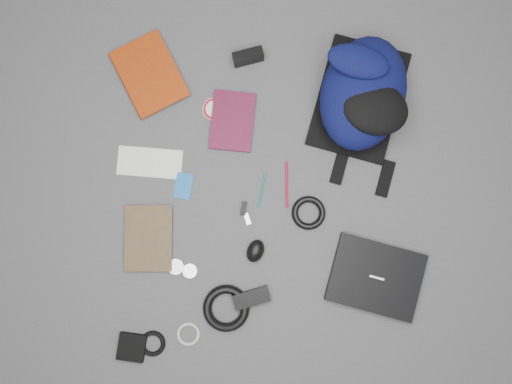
{
  "coord_description": "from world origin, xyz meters",
  "views": [
    {
      "loc": [
        -0.01,
        -0.1,
        1.75
      ],
      "look_at": [
        0.0,
        0.0,
        0.02
      ],
      "focal_mm": 35.0,
      "sensor_mm": 36.0,
      "label": 1
    }
  ],
  "objects_px": {
    "compact_camera": "(248,57)",
    "power_brick": "(251,298)",
    "pouch": "(132,347)",
    "textbook_red": "(124,87)",
    "backpack": "(363,93)",
    "laptop": "(376,277)",
    "comic_book": "(124,238)",
    "dvd_case": "(232,121)",
    "mouse": "(255,251)"
  },
  "relations": [
    {
      "from": "laptop",
      "to": "pouch",
      "type": "bearing_deg",
      "value": -148.98
    },
    {
      "from": "mouse",
      "to": "pouch",
      "type": "bearing_deg",
      "value": -120.5
    },
    {
      "from": "backpack",
      "to": "compact_camera",
      "type": "relative_size",
      "value": 4.13
    },
    {
      "from": "comic_book",
      "to": "dvd_case",
      "type": "height_order",
      "value": "comic_book"
    },
    {
      "from": "backpack",
      "to": "laptop",
      "type": "xyz_separation_m",
      "value": [
        0.02,
        -0.63,
        -0.08
      ]
    },
    {
      "from": "laptop",
      "to": "power_brick",
      "type": "xyz_separation_m",
      "value": [
        -0.43,
        -0.05,
        0.0
      ]
    },
    {
      "from": "compact_camera",
      "to": "pouch",
      "type": "height_order",
      "value": "compact_camera"
    },
    {
      "from": "compact_camera",
      "to": "power_brick",
      "type": "distance_m",
      "value": 0.84
    },
    {
      "from": "pouch",
      "to": "comic_book",
      "type": "bearing_deg",
      "value": 92.05
    },
    {
      "from": "textbook_red",
      "to": "backpack",
      "type": "bearing_deg",
      "value": -29.92
    },
    {
      "from": "laptop",
      "to": "dvd_case",
      "type": "distance_m",
      "value": 0.74
    },
    {
      "from": "mouse",
      "to": "comic_book",
      "type": "bearing_deg",
      "value": -163.72
    },
    {
      "from": "textbook_red",
      "to": "mouse",
      "type": "xyz_separation_m",
      "value": [
        0.43,
        -0.6,
        0.01
      ]
    },
    {
      "from": "comic_book",
      "to": "compact_camera",
      "type": "bearing_deg",
      "value": 55.95
    },
    {
      "from": "textbook_red",
      "to": "mouse",
      "type": "bearing_deg",
      "value": -78.16
    },
    {
      "from": "pouch",
      "to": "power_brick",
      "type": "bearing_deg",
      "value": 19.29
    },
    {
      "from": "backpack",
      "to": "textbook_red",
      "type": "xyz_separation_m",
      "value": [
        -0.83,
        0.08,
        -0.08
      ]
    },
    {
      "from": "comic_book",
      "to": "power_brick",
      "type": "distance_m",
      "value": 0.49
    },
    {
      "from": "comic_book",
      "to": "pouch",
      "type": "height_order",
      "value": "pouch"
    },
    {
      "from": "laptop",
      "to": "power_brick",
      "type": "distance_m",
      "value": 0.44
    },
    {
      "from": "mouse",
      "to": "dvd_case",
      "type": "bearing_deg",
      "value": 121.86
    },
    {
      "from": "laptop",
      "to": "mouse",
      "type": "bearing_deg",
      "value": -177.07
    },
    {
      "from": "laptop",
      "to": "mouse",
      "type": "xyz_separation_m",
      "value": [
        -0.41,
        0.11,
        0.01
      ]
    },
    {
      "from": "dvd_case",
      "to": "comic_book",
      "type": "bearing_deg",
      "value": -126.51
    },
    {
      "from": "comic_book",
      "to": "laptop",
      "type": "bearing_deg",
      "value": -8.7
    },
    {
      "from": "laptop",
      "to": "dvd_case",
      "type": "bearing_deg",
      "value": 147.49
    },
    {
      "from": "backpack",
      "to": "dvd_case",
      "type": "xyz_separation_m",
      "value": [
        -0.45,
        -0.05,
        -0.08
      ]
    },
    {
      "from": "laptop",
      "to": "compact_camera",
      "type": "relative_size",
      "value": 2.86
    },
    {
      "from": "comic_book",
      "to": "pouch",
      "type": "distance_m",
      "value": 0.37
    },
    {
      "from": "dvd_case",
      "to": "compact_camera",
      "type": "bearing_deg",
      "value": 81.96
    },
    {
      "from": "power_brick",
      "to": "pouch",
      "type": "bearing_deg",
      "value": -173.94
    },
    {
      "from": "laptop",
      "to": "textbook_red",
      "type": "distance_m",
      "value": 1.11
    },
    {
      "from": "comic_book",
      "to": "pouch",
      "type": "bearing_deg",
      "value": -85.02
    },
    {
      "from": "textbook_red",
      "to": "mouse",
      "type": "distance_m",
      "value": 0.74
    },
    {
      "from": "laptop",
      "to": "power_brick",
      "type": "relative_size",
      "value": 2.44
    },
    {
      "from": "dvd_case",
      "to": "compact_camera",
      "type": "height_order",
      "value": "compact_camera"
    },
    {
      "from": "comic_book",
      "to": "mouse",
      "type": "distance_m",
      "value": 0.46
    },
    {
      "from": "textbook_red",
      "to": "pouch",
      "type": "height_order",
      "value": "textbook_red"
    },
    {
      "from": "mouse",
      "to": "power_brick",
      "type": "xyz_separation_m",
      "value": [
        -0.02,
        -0.16,
        -0.01
      ]
    },
    {
      "from": "laptop",
      "to": "textbook_red",
      "type": "relative_size",
      "value": 1.16
    },
    {
      "from": "pouch",
      "to": "compact_camera",
      "type": "bearing_deg",
      "value": 65.56
    },
    {
      "from": "power_brick",
      "to": "pouch",
      "type": "height_order",
      "value": "power_brick"
    },
    {
      "from": "textbook_red",
      "to": "power_brick",
      "type": "xyz_separation_m",
      "value": [
        0.41,
        -0.76,
        0.0
      ]
    },
    {
      "from": "compact_camera",
      "to": "pouch",
      "type": "bearing_deg",
      "value": -126.14
    },
    {
      "from": "backpack",
      "to": "laptop",
      "type": "bearing_deg",
      "value": -69.73
    },
    {
      "from": "backpack",
      "to": "pouch",
      "type": "distance_m",
      "value": 1.17
    },
    {
      "from": "textbook_red",
      "to": "compact_camera",
      "type": "relative_size",
      "value": 2.47
    },
    {
      "from": "textbook_red",
      "to": "power_brick",
      "type": "relative_size",
      "value": 2.11
    },
    {
      "from": "pouch",
      "to": "mouse",
      "type": "bearing_deg",
      "value": 34.86
    },
    {
      "from": "power_brick",
      "to": "backpack",
      "type": "bearing_deg",
      "value": 45.37
    }
  ]
}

